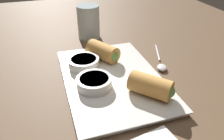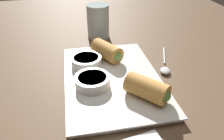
{
  "view_description": "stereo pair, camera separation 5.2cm",
  "coord_description": "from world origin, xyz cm",
  "px_view_note": "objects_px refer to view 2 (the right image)",
  "views": [
    {
      "loc": [
        -38.3,
        11.4,
        33.13
      ],
      "look_at": [
        3.98,
        -2.05,
        5.32
      ],
      "focal_mm": 35.0,
      "sensor_mm": 36.0,
      "label": 1
    },
    {
      "loc": [
        -39.58,
        6.38,
        33.13
      ],
      "look_at": [
        3.98,
        -2.05,
        5.32
      ],
      "focal_mm": 35.0,
      "sensor_mm": 36.0,
      "label": 2
    }
  ],
  "objects_px": {
    "serving_plate": "(112,79)",
    "dipping_bowl_near": "(92,81)",
    "drinking_glass": "(98,21)",
    "dipping_bowl_far": "(86,61)",
    "spoon": "(165,68)"
  },
  "relations": [
    {
      "from": "dipping_bowl_near",
      "to": "drinking_glass",
      "type": "relative_size",
      "value": 0.72
    },
    {
      "from": "serving_plate",
      "to": "dipping_bowl_near",
      "type": "xyz_separation_m",
      "value": [
        -0.03,
        0.05,
        0.02
      ]
    },
    {
      "from": "spoon",
      "to": "serving_plate",
      "type": "bearing_deg",
      "value": 100.74
    },
    {
      "from": "serving_plate",
      "to": "dipping_bowl_far",
      "type": "bearing_deg",
      "value": 40.04
    },
    {
      "from": "serving_plate",
      "to": "drinking_glass",
      "type": "distance_m",
      "value": 0.29
    },
    {
      "from": "dipping_bowl_near",
      "to": "spoon",
      "type": "bearing_deg",
      "value": -74.23
    },
    {
      "from": "drinking_glass",
      "to": "dipping_bowl_far",
      "type": "bearing_deg",
      "value": 164.09
    },
    {
      "from": "serving_plate",
      "to": "spoon",
      "type": "xyz_separation_m",
      "value": [
        0.03,
        -0.15,
        -0.0
      ]
    },
    {
      "from": "dipping_bowl_far",
      "to": "drinking_glass",
      "type": "bearing_deg",
      "value": -15.91
    },
    {
      "from": "dipping_bowl_near",
      "to": "drinking_glass",
      "type": "height_order",
      "value": "drinking_glass"
    },
    {
      "from": "dipping_bowl_near",
      "to": "spoon",
      "type": "xyz_separation_m",
      "value": [
        0.06,
        -0.2,
        -0.02
      ]
    },
    {
      "from": "dipping_bowl_near",
      "to": "spoon",
      "type": "distance_m",
      "value": 0.21
    },
    {
      "from": "dipping_bowl_near",
      "to": "dipping_bowl_far",
      "type": "relative_size",
      "value": 1.0
    },
    {
      "from": "dipping_bowl_near",
      "to": "dipping_bowl_far",
      "type": "bearing_deg",
      "value": 2.83
    },
    {
      "from": "dipping_bowl_near",
      "to": "drinking_glass",
      "type": "xyz_separation_m",
      "value": [
        0.31,
        -0.06,
        0.03
      ]
    }
  ]
}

